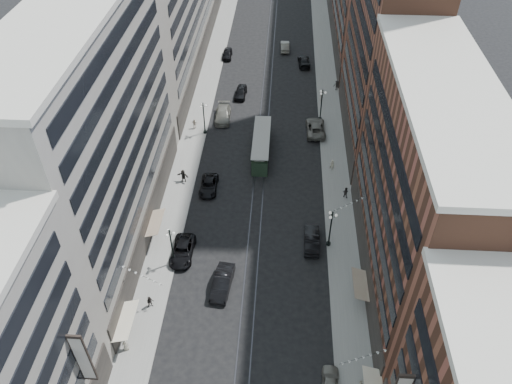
% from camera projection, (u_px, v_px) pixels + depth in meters
% --- Properties ---
extents(ground, '(220.00, 220.00, 0.00)m').
position_uv_depth(ground, '(264.00, 118.00, 82.85)').
color(ground, black).
rests_on(ground, ground).
extents(sidewalk_west, '(4.00, 180.00, 0.15)m').
position_uv_depth(sidewalk_west, '(207.00, 86.00, 90.77)').
color(sidewalk_west, gray).
rests_on(sidewalk_west, ground).
extents(sidewalk_east, '(4.00, 180.00, 0.15)m').
position_uv_depth(sidewalk_east, '(328.00, 89.00, 89.80)').
color(sidewalk_east, gray).
rests_on(sidewalk_east, ground).
extents(rail_west, '(0.12, 180.00, 0.02)m').
position_uv_depth(rail_west, '(263.00, 88.00, 90.36)').
color(rail_west, '#2D2D33').
rests_on(rail_west, ground).
extents(rail_east, '(0.12, 180.00, 0.02)m').
position_uv_depth(rail_east, '(271.00, 88.00, 90.30)').
color(rail_east, '#2D2D33').
rests_on(rail_east, ground).
extents(building_west_mid, '(8.00, 36.00, 28.00)m').
position_uv_depth(building_west_mid, '(98.00, 140.00, 54.12)').
color(building_west_mid, gray).
rests_on(building_west_mid, ground).
extents(building_east_mid, '(8.00, 30.00, 24.00)m').
position_uv_depth(building_east_mid, '(419.00, 197.00, 50.19)').
color(building_east_mid, brown).
rests_on(building_east_mid, ground).
extents(building_east_tower, '(8.00, 26.00, 42.00)m').
position_uv_depth(building_east_tower, '(394.00, 3.00, 65.21)').
color(building_east_tower, brown).
rests_on(building_east_tower, ground).
extents(lamppost_sw_far, '(1.03, 1.14, 5.52)m').
position_uv_depth(lamppost_sw_far, '(172.00, 246.00, 57.24)').
color(lamppost_sw_far, black).
rests_on(lamppost_sw_far, sidewalk_west).
extents(lamppost_sw_mid, '(1.03, 1.14, 5.52)m').
position_uv_depth(lamppost_sw_mid, '(204.00, 117.00, 77.46)').
color(lamppost_sw_mid, black).
rests_on(lamppost_sw_mid, sidewalk_west).
extents(lamppost_se_far, '(1.03, 1.14, 5.52)m').
position_uv_depth(lamppost_se_far, '(331.00, 228.00, 59.42)').
color(lamppost_se_far, black).
rests_on(lamppost_se_far, sidewalk_east).
extents(lamppost_se_mid, '(1.03, 1.14, 5.52)m').
position_uv_depth(lamppost_se_mid, '(321.00, 104.00, 80.39)').
color(lamppost_se_mid, black).
rests_on(lamppost_se_mid, sidewalk_east).
extents(streetcar, '(2.48, 11.21, 3.10)m').
position_uv_depth(streetcar, '(261.00, 146.00, 74.58)').
color(streetcar, '#243926').
rests_on(streetcar, ground).
extents(car_2, '(2.62, 5.56, 1.54)m').
position_uv_depth(car_2, '(183.00, 251.00, 59.75)').
color(car_2, black).
rests_on(car_2, ground).
extents(car_4, '(2.03, 4.20, 1.38)m').
position_uv_depth(car_4, '(330.00, 384.00, 47.23)').
color(car_4, slate).
rests_on(car_4, ground).
extents(car_5, '(2.49, 5.61, 1.79)m').
position_uv_depth(car_5, '(222.00, 282.00, 56.03)').
color(car_5, black).
rests_on(car_5, ground).
extents(pedestrian_1, '(0.80, 0.51, 1.53)m').
position_uv_depth(pedestrian_1, '(125.00, 345.00, 50.08)').
color(pedestrian_1, '#B1AA93').
rests_on(pedestrian_1, sidewalk_west).
extents(pedestrian_2, '(0.87, 0.65, 1.60)m').
position_uv_depth(pedestrian_2, '(150.00, 302.00, 53.96)').
color(pedestrian_2, black).
rests_on(pedestrian_2, sidewalk_west).
extents(car_7, '(2.36, 5.06, 1.40)m').
position_uv_depth(car_7, '(209.00, 185.00, 68.89)').
color(car_7, black).
rests_on(car_7, ground).
extents(car_8, '(2.64, 6.06, 1.74)m').
position_uv_depth(car_8, '(223.00, 114.00, 82.12)').
color(car_8, slate).
rests_on(car_8, ground).
extents(car_9, '(1.83, 4.53, 1.54)m').
position_uv_depth(car_9, '(227.00, 54.00, 98.90)').
color(car_9, black).
rests_on(car_9, ground).
extents(car_10, '(1.87, 5.19, 1.70)m').
position_uv_depth(car_10, '(312.00, 240.00, 60.99)').
color(car_10, black).
rests_on(car_10, ground).
extents(car_11, '(3.04, 6.34, 1.74)m').
position_uv_depth(car_11, '(316.00, 128.00, 79.23)').
color(car_11, '#67645B').
rests_on(car_11, ground).
extents(car_12, '(2.56, 5.49, 1.55)m').
position_uv_depth(car_12, '(304.00, 61.00, 96.54)').
color(car_12, black).
rests_on(car_12, ground).
extents(car_13, '(2.16, 4.78, 1.59)m').
position_uv_depth(car_13, '(241.00, 92.00, 87.64)').
color(car_13, black).
rests_on(car_13, ground).
extents(car_14, '(1.89, 5.02, 1.64)m').
position_uv_depth(car_14, '(285.00, 46.00, 101.33)').
color(car_14, '#66655B').
rests_on(car_14, ground).
extents(pedestrian_5, '(1.84, 1.02, 1.90)m').
position_uv_depth(pedestrian_5, '(183.00, 176.00, 69.85)').
color(pedestrian_5, black).
rests_on(pedestrian_5, sidewalk_west).
extents(pedestrian_6, '(0.97, 0.45, 1.64)m').
position_uv_depth(pedestrian_6, '(195.00, 124.00, 79.88)').
color(pedestrian_6, beige).
rests_on(pedestrian_6, sidewalk_west).
extents(pedestrian_7, '(0.90, 0.71, 1.63)m').
position_uv_depth(pedestrian_7, '(345.00, 192.00, 67.42)').
color(pedestrian_7, black).
rests_on(pedestrian_7, sidewalk_east).
extents(pedestrian_8, '(0.66, 0.44, 1.79)m').
position_uv_depth(pedestrian_8, '(332.00, 165.00, 71.77)').
color(pedestrian_8, beige).
rests_on(pedestrian_8, sidewalk_east).
extents(pedestrian_9, '(1.30, 0.85, 1.86)m').
position_uv_depth(pedestrian_9, '(337.00, 85.00, 88.89)').
color(pedestrian_9, black).
rests_on(pedestrian_9, sidewalk_east).
extents(pedestrian_extra_0, '(0.61, 0.82, 1.50)m').
position_uv_depth(pedestrian_extra_0, '(321.00, 98.00, 86.07)').
color(pedestrian_extra_0, '#C1B79F').
rests_on(pedestrian_extra_0, sidewalk_east).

